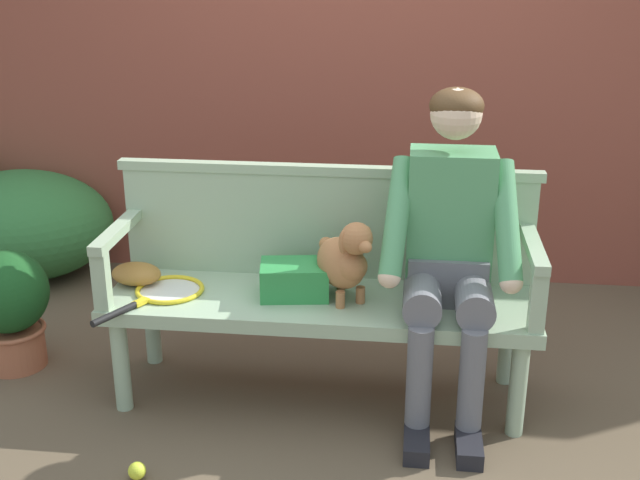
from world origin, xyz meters
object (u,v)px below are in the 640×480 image
Objects in this scene: dog_on_bench at (345,260)px; baseball_glove at (136,274)px; potted_plant at (9,304)px; garden_bench at (320,309)px; tennis_ball at (137,471)px; tennis_racket at (165,292)px; person_seated at (450,243)px; sports_bag at (295,279)px.

baseball_glove is (-0.91, 0.08, -0.14)m from dog_on_bench.
baseball_glove is 0.39× the size of potted_plant.
garden_bench reaches higher than tennis_ball.
dog_on_bench is 0.77m from tennis_racket.
potted_plant is at bearing 169.63° from tennis_racket.
person_seated is 3.66× the size of dog_on_bench.
dog_on_bench is 1.66× the size of baseball_glove.
garden_bench is 3.15× the size of potted_plant.
garden_bench is at bearing -1.01° from sports_bag.
garden_bench is 8.08× the size of baseball_glove.
sports_bag is (-0.11, 0.00, 0.13)m from garden_bench.
baseball_glove is at bearing 177.06° from garden_bench.
sports_bag reaches higher than baseball_glove.
person_seated is 1.34m from baseball_glove.
person_seated is at bearing 2.23° from dog_on_bench.
person_seated reaches higher than tennis_ball.
sports_bag is at bearing 178.99° from garden_bench.
tennis_racket is 1.01× the size of potted_plant.
tennis_racket is 0.81m from potted_plant.
dog_on_bench reaches higher than sports_bag.
garden_bench is 1.33× the size of person_seated.
person_seated is 6.08× the size of baseball_glove.
tennis_ball is at bearing -42.30° from potted_plant.
garden_bench is 3.13× the size of tennis_racket.
garden_bench is 0.65m from tennis_racket.
sports_bag is (0.54, 0.05, 0.06)m from tennis_racket.
garden_bench is 0.27m from dog_on_bench.
baseball_glove reaches higher than tennis_racket.
potted_plant reaches higher than garden_bench.
tennis_racket is at bearing -178.61° from dog_on_bench.
garden_bench is 4.86× the size of dog_on_bench.
tennis_ball is (-1.12, -0.65, -0.70)m from person_seated.
dog_on_bench is 0.65× the size of potted_plant.
potted_plant is at bearing 176.37° from garden_bench.
person_seated is 1.47m from tennis_ball.
potted_plant is (-1.33, 0.09, -0.23)m from sports_bag.
garden_bench is 6.35× the size of sports_bag.
person_seated reaches higher than potted_plant.
baseball_glove is 0.70m from sports_bag.
dog_on_bench is at bearing 42.01° from tennis_ball.
dog_on_bench is 0.24m from sports_bag.
sports_bag is (0.70, -0.04, 0.03)m from baseball_glove.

